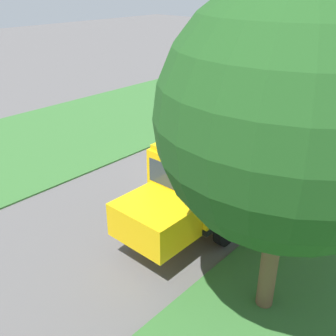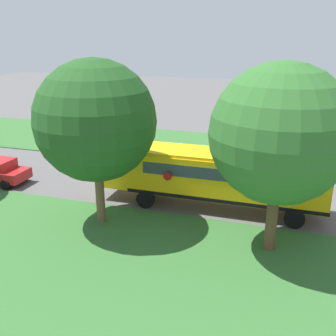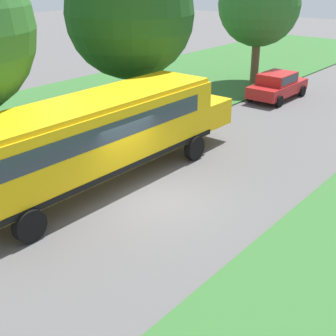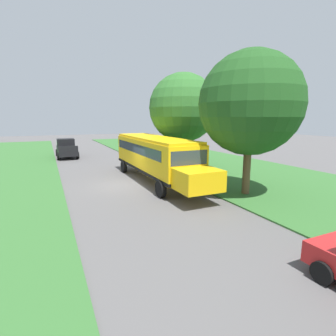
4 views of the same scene
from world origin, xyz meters
TOP-DOWN VIEW (x-y plane):
  - ground_plane at (0.00, 0.00)m, footprint 120.00×120.00m
  - grass_far_side at (9.00, 0.00)m, footprint 10.00×80.00m
  - school_bus at (-2.26, -0.13)m, footprint 2.85×12.42m
  - pickup_truck at (2.70, -15.59)m, footprint 2.28×5.40m
  - oak_tree_roadside_mid at (-5.92, 5.43)m, footprint 5.81×5.81m

SIDE VIEW (x-z plane):
  - ground_plane at x=0.00m, z-range 0.00..0.00m
  - grass_far_side at x=9.00m, z-range 0.00..0.07m
  - pickup_truck at x=2.70m, z-range 0.02..2.12m
  - school_bus at x=-2.26m, z-range 0.34..3.50m
  - oak_tree_roadside_mid at x=-5.92m, z-range 1.30..9.50m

